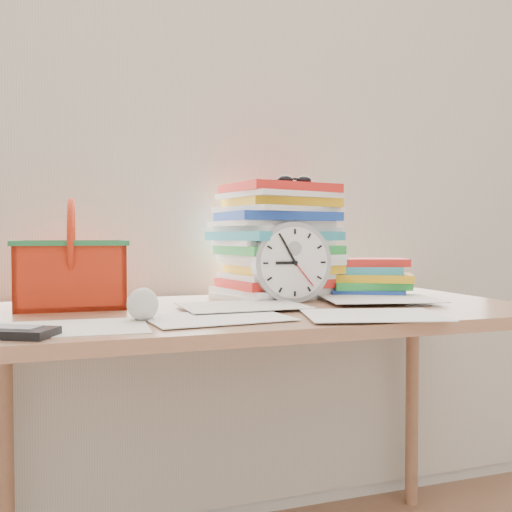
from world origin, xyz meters
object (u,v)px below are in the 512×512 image
object	(u,v)px
book_stack	(365,277)
basket	(72,254)
calculator	(10,332)
paper_stack	(277,241)
clock	(291,262)
desk	(266,336)

from	to	relation	value
book_stack	basket	world-z (taller)	basket
book_stack	calculator	size ratio (longest dim) A/B	1.65
paper_stack	calculator	xyz separation A→B (m)	(-0.71, -0.48, -0.16)
paper_stack	clock	world-z (taller)	paper_stack
clock	desk	bearing A→B (deg)	-142.93
basket	clock	bearing A→B (deg)	-5.79
desk	paper_stack	world-z (taller)	paper_stack
desk	paper_stack	xyz separation A→B (m)	(0.12, 0.23, 0.24)
clock	basket	world-z (taller)	basket
clock	calculator	world-z (taller)	clock
paper_stack	clock	xyz separation A→B (m)	(-0.02, -0.15, -0.06)
desk	book_stack	distance (m)	0.44
basket	calculator	world-z (taller)	basket
clock	basket	xyz separation A→B (m)	(-0.58, 0.08, 0.03)
paper_stack	book_stack	bearing A→B (deg)	-13.66
paper_stack	book_stack	size ratio (longest dim) A/B	1.30
desk	clock	world-z (taller)	clock
desk	calculator	size ratio (longest dim) A/B	8.52
desk	book_stack	bearing A→B (deg)	22.86
basket	book_stack	bearing A→B (deg)	2.37
book_stack	calculator	xyz separation A→B (m)	(-0.97, -0.42, -0.05)
clock	book_stack	distance (m)	0.30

